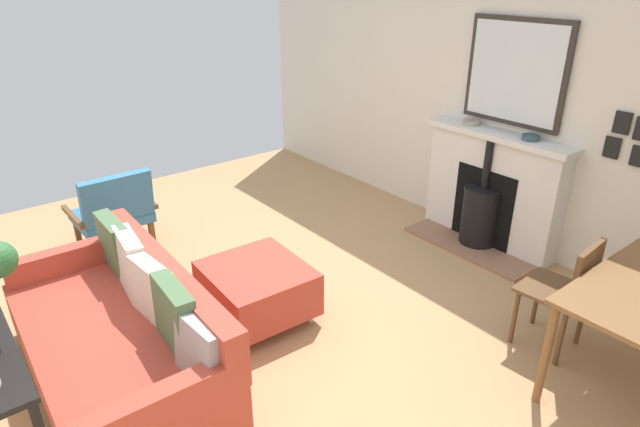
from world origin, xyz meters
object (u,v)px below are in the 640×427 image
(fireplace, at_px, (489,195))
(ottoman, at_px, (257,288))
(armchair_accent, at_px, (114,210))
(sofa, at_px, (124,332))
(mantel_bowl_far, at_px, (531,137))
(mantel_bowl_near, at_px, (471,122))
(dining_chair_near_fireplace, at_px, (568,287))

(fireplace, height_order, ottoman, fireplace)
(fireplace, height_order, armchair_accent, fireplace)
(fireplace, bearing_deg, sofa, -4.76)
(ottoman, bearing_deg, armchair_accent, -73.73)
(mantel_bowl_far, bearing_deg, sofa, -9.60)
(armchair_accent, bearing_deg, mantel_bowl_near, 150.68)
(mantel_bowl_near, height_order, mantel_bowl_far, mantel_bowl_far)
(ottoman, relative_size, dining_chair_near_fireplace, 0.92)
(fireplace, distance_m, ottoman, 2.36)
(mantel_bowl_near, height_order, dining_chair_near_fireplace, mantel_bowl_near)
(fireplace, relative_size, mantel_bowl_near, 8.89)
(mantel_bowl_far, xyz_separation_m, armchair_accent, (2.82, -2.19, -0.65))
(sofa, bearing_deg, dining_chair_near_fireplace, 146.96)
(ottoman, bearing_deg, fireplace, 172.43)
(dining_chair_near_fireplace, bearing_deg, sofa, -33.04)
(sofa, bearing_deg, mantel_bowl_far, 170.40)
(mantel_bowl_near, relative_size, ottoman, 0.21)
(mantel_bowl_near, xyz_separation_m, ottoman, (2.36, 0.01, -0.84))
(fireplace, bearing_deg, mantel_bowl_near, -95.39)
(armchair_accent, height_order, dining_chair_near_fireplace, dining_chair_near_fireplace)
(ottoman, bearing_deg, mantel_bowl_far, 165.75)
(mantel_bowl_far, bearing_deg, dining_chair_near_fireplace, 45.12)
(fireplace, distance_m, sofa, 3.32)
(armchair_accent, bearing_deg, dining_chair_near_fireplace, 120.34)
(mantel_bowl_far, distance_m, dining_chair_near_fireplace, 1.50)
(mantel_bowl_near, distance_m, mantel_bowl_far, 0.60)
(mantel_bowl_far, relative_size, sofa, 0.08)
(mantel_bowl_near, bearing_deg, sofa, 0.68)
(sofa, bearing_deg, mantel_bowl_near, -179.32)
(ottoman, xyz_separation_m, armchair_accent, (0.46, -1.59, 0.19))
(armchair_accent, bearing_deg, ottoman, 106.27)
(sofa, bearing_deg, armchair_accent, -107.58)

